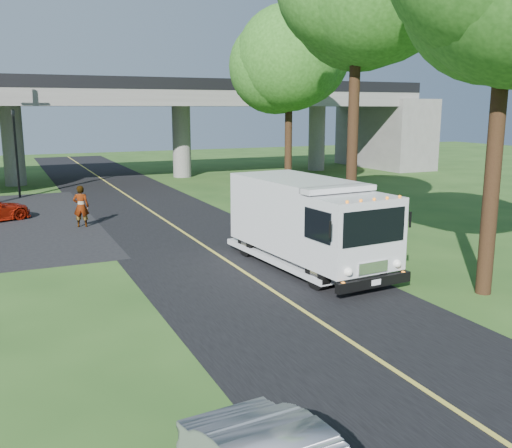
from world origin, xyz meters
TOP-DOWN VIEW (x-y plane):
  - ground at (0.00, 0.00)m, footprint 120.00×120.00m
  - road at (0.00, 10.00)m, footprint 7.00×90.00m
  - lane_line at (0.00, 10.00)m, footprint 0.12×90.00m
  - overpass at (0.00, 32.00)m, footprint 54.00×10.00m
  - traffic_signal at (-6.00, 26.00)m, footprint 0.18×0.22m
  - tree_right_far at (9.21, 19.84)m, footprint 5.77×5.67m
  - step_van at (2.19, 5.53)m, footprint 3.14×7.20m
  - pedestrian at (-3.80, 15.47)m, footprint 0.80×0.65m

SIDE VIEW (x-z plane):
  - ground at x=0.00m, z-range 0.00..0.00m
  - road at x=0.00m, z-range 0.00..0.02m
  - lane_line at x=0.00m, z-range 0.03..0.03m
  - pedestrian at x=-3.80m, z-range 0.00..1.89m
  - step_van at x=2.19m, z-range 0.13..3.07m
  - traffic_signal at x=-6.00m, z-range 0.60..5.80m
  - overpass at x=0.00m, z-range 0.91..8.21m
  - tree_right_far at x=9.21m, z-range 2.81..13.80m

